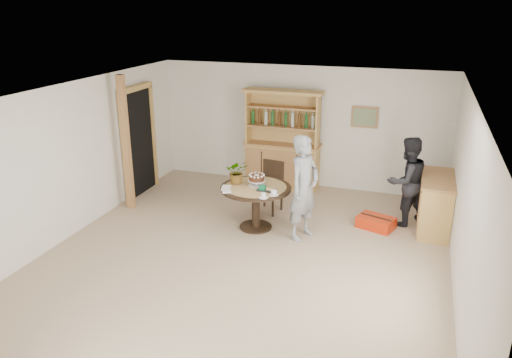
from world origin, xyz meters
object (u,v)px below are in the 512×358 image
object	(u,v)px
dining_chair	(271,183)
sideboard	(436,204)
red_suitcase	(376,222)
teen_boy	(304,188)
hutch	(282,155)
adult_person	(407,181)
dining_table	(256,195)

from	to	relation	value
dining_chair	sideboard	bearing A→B (deg)	11.86
red_suitcase	teen_boy	bearing A→B (deg)	-127.42
hutch	adult_person	distance (m)	2.78
hutch	adult_person	world-z (taller)	hutch
teen_boy	red_suitcase	distance (m)	1.55
hutch	dining_chair	size ratio (longest dim) A/B	2.16
dining_chair	dining_table	bearing A→B (deg)	-80.70
dining_chair	red_suitcase	bearing A→B (deg)	5.08
hutch	dining_table	xyz separation A→B (m)	(0.13, -2.15, -0.08)
dining_table	adult_person	xyz separation A→B (m)	(2.40, 1.00, 0.18)
dining_table	teen_boy	world-z (taller)	teen_boy
dining_chair	red_suitcase	world-z (taller)	dining_chair
dining_chair	adult_person	bearing A→B (deg)	14.30
teen_boy	adult_person	bearing A→B (deg)	-31.53
hutch	dining_chair	xyz separation A→B (m)	(0.15, -1.32, -0.15)
hutch	dining_chair	distance (m)	1.34
sideboard	red_suitcase	bearing A→B (deg)	-164.55
adult_person	red_suitcase	xyz separation A→B (m)	(-0.43, -0.35, -0.68)
sideboard	teen_boy	distance (m)	2.33
sideboard	teen_boy	world-z (taller)	teen_boy
hutch	dining_chair	bearing A→B (deg)	-83.67
hutch	red_suitcase	size ratio (longest dim) A/B	2.93
sideboard	red_suitcase	size ratio (longest dim) A/B	1.81
dining_table	dining_chair	bearing A→B (deg)	89.02
hutch	red_suitcase	xyz separation A→B (m)	(2.11, -1.50, -0.59)
sideboard	dining_chair	world-z (taller)	dining_chair
adult_person	red_suitcase	world-z (taller)	adult_person
dining_table	red_suitcase	distance (m)	2.14
dining_chair	red_suitcase	distance (m)	2.01
hutch	sideboard	bearing A→B (deg)	-22.21
hutch	adult_person	size ratio (longest dim) A/B	1.30
sideboard	dining_chair	size ratio (longest dim) A/B	1.33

